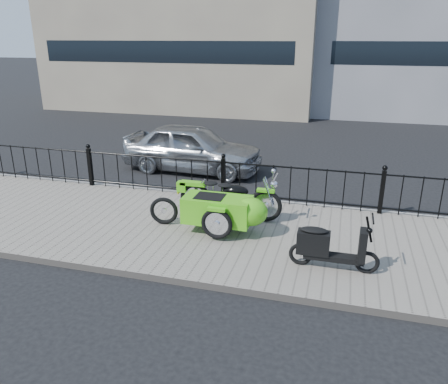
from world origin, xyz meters
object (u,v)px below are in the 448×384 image
(spare_tire, at_px, (164,211))
(scooter, at_px, (328,247))
(motorcycle_sidecar, at_px, (228,208))
(sedan_car, at_px, (192,148))

(spare_tire, bearing_deg, scooter, -15.93)
(motorcycle_sidecar, distance_m, scooter, 2.19)
(scooter, bearing_deg, sedan_car, 129.37)
(motorcycle_sidecar, xyz_separation_m, scooter, (1.95, -1.01, -0.09))
(scooter, distance_m, sedan_car, 6.44)
(motorcycle_sidecar, xyz_separation_m, sedan_car, (-2.13, 3.97, 0.09))
(motorcycle_sidecar, bearing_deg, scooter, -27.34)
(scooter, bearing_deg, spare_tire, 164.07)
(scooter, xyz_separation_m, sedan_car, (-4.08, 4.97, 0.18))
(motorcycle_sidecar, distance_m, sedan_car, 4.50)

